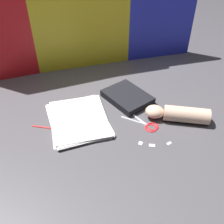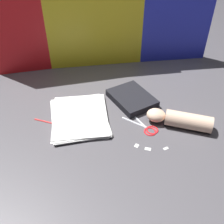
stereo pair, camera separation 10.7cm
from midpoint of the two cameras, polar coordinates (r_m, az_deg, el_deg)
ground_plane at (r=1.14m, az=2.02°, el=-1.39°), size 6.00×6.00×0.00m
backdrop_panel_left at (r=1.41m, az=-12.35°, el=18.69°), size 0.55×0.07×0.53m
backdrop_panel_center at (r=1.42m, az=-3.15°, el=18.57°), size 0.61×0.02×0.48m
backdrop_panel_right at (r=1.49m, az=8.78°, el=17.85°), size 0.77×0.04×0.41m
paper_stack at (r=1.13m, az=-4.41°, el=-1.21°), size 0.25×0.30×0.02m
book_closed at (r=1.23m, az=6.83°, el=2.89°), size 0.23×0.26×0.03m
scissors at (r=1.10m, az=10.21°, el=-3.32°), size 0.15×0.17×0.01m
hand_forearm at (r=1.13m, az=17.28°, el=-1.70°), size 0.27×0.18×0.07m
paper_scrap_near at (r=1.02m, az=8.40°, el=-7.39°), size 0.02×0.02×0.00m
paper_scrap_mid at (r=1.02m, az=10.84°, el=-8.03°), size 0.03×0.02×0.00m
paper_scrap_far at (r=1.04m, az=14.59°, el=-7.81°), size 0.02×0.02×0.00m
pen at (r=1.13m, az=-10.65°, el=-2.31°), size 0.14×0.08×0.01m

